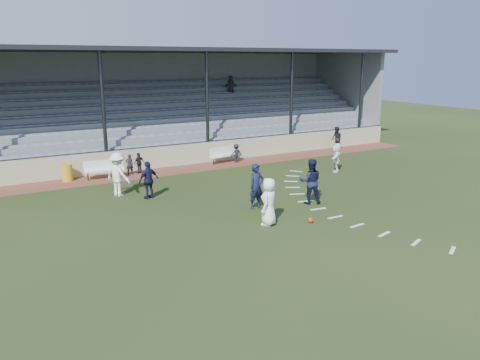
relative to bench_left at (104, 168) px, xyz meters
name	(u,v)px	position (x,y,z in m)	size (l,w,h in m)	color
ground	(274,230)	(3.44, -10.53, -0.58)	(90.00, 90.00, 0.00)	#233214
cinder_track	(168,171)	(3.44, -0.03, -0.57)	(34.00, 2.00, 0.02)	brown
retaining_wall	(161,157)	(3.44, 1.02, 0.02)	(34.00, 0.18, 1.20)	#B7AF8D
bench_left	(104,168)	(0.00, 0.00, 0.00)	(2.03, 0.68, 0.95)	silver
bench_right	(224,153)	(7.14, 0.35, 0.00)	(2.04, 0.76, 0.95)	silver
trash_bin	(67,173)	(-1.74, 0.42, -0.14)	(0.53, 0.53, 0.85)	gold
football	(311,220)	(5.04, -10.57, -0.48)	(0.21, 0.21, 0.21)	#C3370B
player_white_lead	(269,202)	(3.57, -9.94, 0.30)	(0.87, 0.57, 1.78)	white
player_navy_lead	(256,186)	(4.19, -8.06, 0.35)	(0.68, 0.45, 1.88)	black
player_navy_mid	(311,181)	(6.56, -8.57, 0.38)	(0.94, 0.73, 1.93)	black
player_white_wing	(118,175)	(-0.21, -3.44, 0.40)	(1.27, 0.73, 1.97)	white
player_navy_wing	(149,180)	(0.84, -4.51, 0.25)	(0.98, 0.41, 1.68)	black
player_white_back	(336,157)	(11.40, -4.63, 0.21)	(1.47, 0.47, 1.58)	white
official	(337,139)	(15.45, 0.03, 0.23)	(0.77, 0.60, 1.59)	black
sub_left_near	(130,164)	(1.38, 0.20, -0.02)	(0.40, 0.26, 1.09)	black
sub_left_far	(139,163)	(1.91, 0.21, 0.00)	(0.66, 0.27, 1.13)	black
sub_right	(236,153)	(7.77, 0.05, -0.01)	(0.71, 0.41, 1.10)	black
grandstand	(134,120)	(3.44, 5.73, 1.62)	(34.60, 9.00, 6.61)	gray
penalty_arc	(360,212)	(7.56, -10.53, -0.58)	(3.89, 14.63, 0.01)	silver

